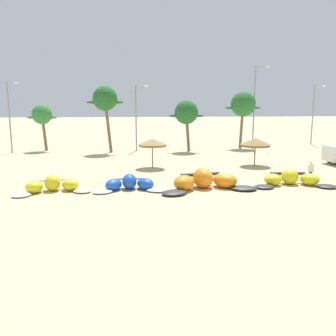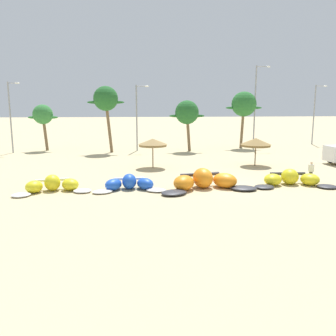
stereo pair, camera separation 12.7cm
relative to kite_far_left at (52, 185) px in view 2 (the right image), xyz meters
name	(u,v)px [view 2 (the right image)]	position (x,y,z in m)	size (l,w,h in m)	color
ground_plane	(222,185)	(12.04, 0.79, -0.43)	(260.00, 260.00, 0.00)	#C6B284
kite_far_left	(52,185)	(0.00, 0.00, 0.00)	(5.29, 2.99, 1.12)	white
kite_left	(129,184)	(5.24, 0.06, -0.02)	(5.27, 2.49, 1.08)	white
kite_left_of_center	(205,181)	(10.52, -0.14, 0.11)	(7.12, 3.85, 1.42)	#333338
kite_center	(291,179)	(17.11, 0.40, 0.02)	(6.25, 3.02, 1.16)	#333338
beach_umbrella_near_van	(153,142)	(7.28, 8.55, 1.94)	(2.71, 2.71, 2.73)	brown
beach_umbrella_middle	(256,142)	(17.18, 8.78, 1.84)	(2.92, 2.92, 2.67)	brown
person_near_kites	(311,172)	(18.94, 1.12, 0.39)	(0.36, 0.24, 1.62)	#383842
palm_leftmost	(43,115)	(-5.89, 22.05, 4.04)	(3.71, 2.48, 5.81)	brown
palm_left	(106,99)	(2.19, 19.59, 5.96)	(4.43, 2.96, 7.99)	brown
palm_left_of_gap	(187,113)	(12.05, 19.78, 4.34)	(4.40, 2.93, 6.31)	brown
palm_center_left	(244,105)	(20.03, 22.46, 5.33)	(4.92, 3.28, 7.48)	brown
lamppost_west	(11,114)	(-9.11, 20.21, 4.29)	(1.44, 0.24, 8.46)	gray
lamppost_west_center	(138,114)	(6.00, 20.80, 4.17)	(1.67, 0.24, 8.17)	gray
lamppost_east_center	(256,103)	(21.46, 21.84, 5.51)	(1.96, 0.24, 10.74)	gray
lamppost_east	(315,111)	(31.61, 25.75, 4.36)	(1.76, 0.24, 8.53)	gray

